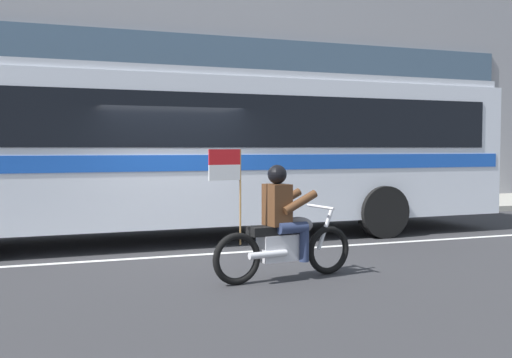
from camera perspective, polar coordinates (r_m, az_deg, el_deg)
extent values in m
plane|color=#2B2B2D|center=(10.77, -7.63, -6.65)|extent=(60.00, 60.00, 0.00)
cube|color=gray|center=(15.74, -11.66, -3.38)|extent=(28.00, 3.80, 0.15)
cube|color=silver|center=(10.20, -6.90, -7.17)|extent=(26.60, 0.14, 0.01)
cube|color=#384C60|center=(17.68, -12.72, 11.38)|extent=(25.76, 0.10, 1.40)
cube|color=silver|center=(11.95, -5.75, 2.64)|extent=(12.93, 2.84, 2.70)
cube|color=black|center=(11.96, -5.77, 5.27)|extent=(11.90, 2.85, 0.96)
cube|color=#194CB2|center=(11.95, -5.75, 1.68)|extent=(12.67, 2.86, 0.28)
cube|color=#ADB1BA|center=(12.02, -5.79, 9.37)|extent=(12.67, 2.70, 0.16)
cylinder|color=black|center=(12.33, 11.87, -3.04)|extent=(1.04, 0.30, 1.04)
torus|color=black|center=(8.70, 6.84, -6.65)|extent=(0.70, 0.19, 0.69)
torus|color=black|center=(7.97, -1.81, -7.51)|extent=(0.70, 0.19, 0.69)
cube|color=silver|center=(8.27, 2.41, -6.43)|extent=(0.67, 0.37, 0.36)
ellipsoid|color=#59565B|center=(8.36, 3.90, -4.39)|extent=(0.51, 0.34, 0.24)
cube|color=black|center=(8.13, 1.20, -4.87)|extent=(0.59, 0.34, 0.12)
cylinder|color=silver|center=(8.62, 6.52, -4.71)|extent=(0.28, 0.09, 0.58)
cylinder|color=silver|center=(8.54, 6.10, -2.62)|extent=(0.13, 0.64, 0.04)
cylinder|color=silver|center=(7.99, 1.14, -7.12)|extent=(0.56, 0.17, 0.09)
cube|color=#4C2D19|center=(8.16, 2.00, -2.45)|extent=(0.33, 0.40, 0.56)
sphere|color=black|center=(8.13, 2.00, 0.43)|extent=(0.26, 0.26, 0.26)
cylinder|color=#232D4C|center=(8.42, 2.20, -4.34)|extent=(0.44, 0.21, 0.15)
cylinder|color=#232D4C|center=(8.54, 3.25, -5.86)|extent=(0.13, 0.13, 0.46)
cylinder|color=#232D4C|center=(8.11, 3.49, -4.61)|extent=(0.44, 0.21, 0.15)
cylinder|color=#232D4C|center=(8.24, 4.56, -6.19)|extent=(0.13, 0.13, 0.46)
cylinder|color=#4C2D19|center=(8.45, 2.73, -1.99)|extent=(0.53, 0.18, 0.32)
cylinder|color=#4C2D19|center=(8.11, 4.18, -2.20)|extent=(0.53, 0.18, 0.32)
cylinder|color=olive|center=(7.88, -1.49, -1.72)|extent=(0.02, 0.02, 1.25)
cube|color=red|center=(7.76, -3.01, 2.08)|extent=(0.44, 0.08, 0.20)
cube|color=white|center=(7.76, -3.01, 0.61)|extent=(0.44, 0.08, 0.20)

